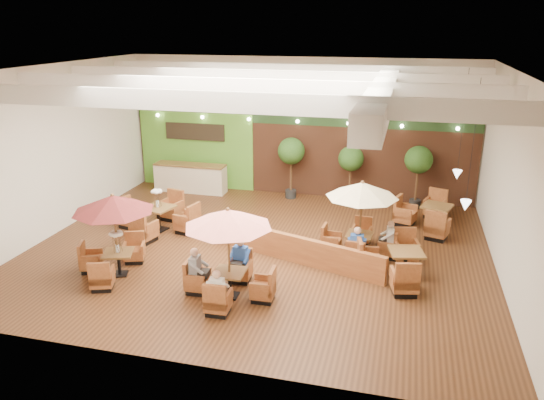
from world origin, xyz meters
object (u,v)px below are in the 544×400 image
(service_counter, at_px, (191,178))
(diner_0, at_px, (217,286))
(table_0, at_px, (113,217))
(topiary_1, at_px, (351,161))
(diner_3, at_px, (357,242))
(table_1, at_px, (228,236))
(diner_4, at_px, (389,235))
(diner_1, at_px, (240,256))
(table_4, at_px, (394,264))
(booth_divider, at_px, (292,248))
(topiary_2, at_px, (418,162))
(table_2, at_px, (361,204))
(diner_2, at_px, (197,266))
(table_3, at_px, (158,218))
(table_5, at_px, (427,216))
(topiary_0, at_px, (291,153))

(service_counter, bearing_deg, diner_0, -63.57)
(table_0, distance_m, topiary_1, 9.69)
(topiary_1, relative_size, diner_3, 2.89)
(table_1, distance_m, diner_4, 5.25)
(service_counter, relative_size, diner_1, 3.87)
(diner_1, bearing_deg, table_0, 13.38)
(table_4, distance_m, topiary_1, 6.52)
(booth_divider, bearing_deg, topiary_2, 76.87)
(table_4, bearing_deg, table_2, 119.03)
(topiary_1, xyz_separation_m, diner_2, (-3.00, -8.34, -0.93))
(booth_divider, height_order, diner_2, diner_2)
(table_3, bearing_deg, diner_4, 10.33)
(table_4, distance_m, topiary_2, 6.27)
(table_0, distance_m, table_4, 7.86)
(table_1, xyz_separation_m, diner_4, (3.83, 3.47, -0.95))
(table_5, distance_m, diner_2, 8.69)
(service_counter, distance_m, table_3, 4.39)
(table_3, relative_size, topiary_2, 1.21)
(topiary_0, xyz_separation_m, topiary_2, (4.86, 0.00, -0.04))
(diner_0, bearing_deg, table_4, 34.51)
(booth_divider, height_order, table_3, table_3)
(topiary_2, distance_m, diner_1, 8.83)
(table_3, xyz_separation_m, topiary_1, (5.96, 4.54, 1.24))
(topiary_1, bearing_deg, topiary_0, -180.00)
(topiary_1, height_order, topiary_2, topiary_2)
(service_counter, distance_m, diner_0, 10.08)
(topiary_2, relative_size, diner_4, 3.38)
(diner_3, distance_m, diner_4, 1.21)
(table_3, bearing_deg, diner_0, -37.85)
(diner_0, xyz_separation_m, diner_3, (2.98, 3.50, 0.02))
(table_4, height_order, diner_3, diner_3)
(table_4, height_order, topiary_2, topiary_2)
(booth_divider, relative_size, diner_3, 7.52)
(table_2, xyz_separation_m, topiary_1, (-0.86, 4.87, 0.06))
(diner_1, distance_m, diner_4, 4.62)
(service_counter, height_order, diner_2, diner_2)
(table_4, distance_m, table_5, 4.22)
(booth_divider, distance_m, topiary_0, 6.15)
(table_0, height_order, table_2, table_0)
(table_0, relative_size, table_5, 0.85)
(table_3, distance_m, topiary_1, 7.59)
(service_counter, distance_m, table_1, 9.35)
(topiary_1, bearing_deg, diner_4, -70.59)
(table_1, xyz_separation_m, diner_0, (0.00, -0.89, -0.95))
(table_3, xyz_separation_m, diner_3, (6.82, -1.18, 0.31))
(booth_divider, height_order, topiary_1, topiary_1)
(table_4, relative_size, topiary_1, 1.23)
(table_1, height_order, diner_2, table_1)
(table_5, relative_size, diner_0, 4.07)
(service_counter, bearing_deg, topiary_2, 1.26)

